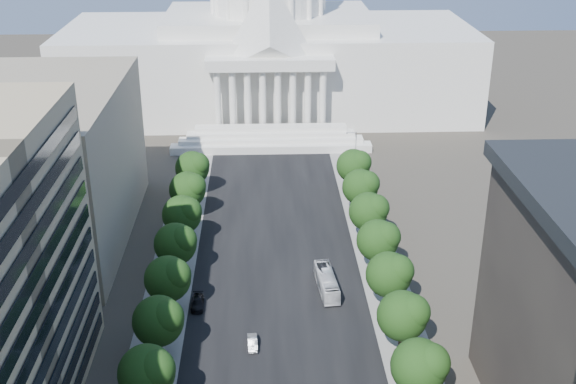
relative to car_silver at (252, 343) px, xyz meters
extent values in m
cube|color=black|center=(4.30, 28.29, -0.70)|extent=(30.00, 260.00, 0.01)
cube|color=gray|center=(-14.70, 28.29, -0.70)|extent=(8.00, 260.00, 0.02)
cube|color=gray|center=(23.30, 28.29, -0.70)|extent=(8.00, 260.00, 0.02)
cube|color=white|center=(4.30, 123.29, 11.80)|extent=(120.00, 50.00, 25.00)
cube|color=white|center=(4.30, 123.29, 26.30)|extent=(60.00, 40.00, 4.00)
cube|color=white|center=(4.30, 96.29, 19.80)|extent=(34.00, 8.00, 3.00)
cube|color=gray|center=(-43.70, 38.29, 14.30)|extent=(38.00, 52.00, 30.00)
sphere|color=black|center=(-13.70, -13.71, 5.47)|extent=(7.60, 7.60, 7.60)
sphere|color=black|center=(-12.37, -14.47, 6.61)|extent=(5.32, 5.32, 5.32)
cylinder|color=#33261C|center=(-13.70, -1.71, 0.77)|extent=(0.56, 0.56, 2.94)
sphere|color=black|center=(-13.70, -1.71, 5.47)|extent=(7.60, 7.60, 7.60)
sphere|color=black|center=(-12.37, -2.47, 6.61)|extent=(5.32, 5.32, 5.32)
cylinder|color=#33261C|center=(-13.70, 10.29, 0.77)|extent=(0.56, 0.56, 2.94)
sphere|color=black|center=(-13.70, 10.29, 5.47)|extent=(7.60, 7.60, 7.60)
sphere|color=black|center=(-12.37, 9.53, 6.61)|extent=(5.32, 5.32, 5.32)
cylinder|color=#33261C|center=(-13.70, 22.29, 0.77)|extent=(0.56, 0.56, 2.94)
sphere|color=black|center=(-13.70, 22.29, 5.47)|extent=(7.60, 7.60, 7.60)
sphere|color=black|center=(-12.37, 21.53, 6.61)|extent=(5.32, 5.32, 5.32)
cylinder|color=#33261C|center=(-13.70, 34.29, 0.77)|extent=(0.56, 0.56, 2.94)
sphere|color=black|center=(-13.70, 34.29, 5.47)|extent=(7.60, 7.60, 7.60)
sphere|color=black|center=(-12.37, 33.53, 6.61)|extent=(5.32, 5.32, 5.32)
cylinder|color=#33261C|center=(-13.70, 46.29, 0.77)|extent=(0.56, 0.56, 2.94)
sphere|color=black|center=(-13.70, 46.29, 5.47)|extent=(7.60, 7.60, 7.60)
sphere|color=black|center=(-12.37, 45.53, 6.61)|extent=(5.32, 5.32, 5.32)
cylinder|color=#33261C|center=(-13.70, 58.29, 0.77)|extent=(0.56, 0.56, 2.94)
sphere|color=black|center=(-13.70, 58.29, 5.47)|extent=(7.60, 7.60, 7.60)
sphere|color=black|center=(-12.37, 57.53, 6.61)|extent=(5.32, 5.32, 5.32)
sphere|color=black|center=(22.30, -13.71, 5.47)|extent=(7.60, 7.60, 7.60)
sphere|color=black|center=(23.63, -14.47, 6.61)|extent=(5.32, 5.32, 5.32)
cylinder|color=#33261C|center=(22.30, -1.71, 0.77)|extent=(0.56, 0.56, 2.94)
sphere|color=black|center=(22.30, -1.71, 5.47)|extent=(7.60, 7.60, 7.60)
sphere|color=black|center=(23.63, -2.47, 6.61)|extent=(5.32, 5.32, 5.32)
cylinder|color=#33261C|center=(22.30, 10.29, 0.77)|extent=(0.56, 0.56, 2.94)
sphere|color=black|center=(22.30, 10.29, 5.47)|extent=(7.60, 7.60, 7.60)
sphere|color=black|center=(23.63, 9.53, 6.61)|extent=(5.32, 5.32, 5.32)
cylinder|color=#33261C|center=(22.30, 22.29, 0.77)|extent=(0.56, 0.56, 2.94)
sphere|color=black|center=(22.30, 22.29, 5.47)|extent=(7.60, 7.60, 7.60)
sphere|color=black|center=(23.63, 21.53, 6.61)|extent=(5.32, 5.32, 5.32)
cylinder|color=#33261C|center=(22.30, 34.29, 0.77)|extent=(0.56, 0.56, 2.94)
sphere|color=black|center=(22.30, 34.29, 5.47)|extent=(7.60, 7.60, 7.60)
sphere|color=black|center=(23.63, 33.53, 6.61)|extent=(5.32, 5.32, 5.32)
cylinder|color=#33261C|center=(22.30, 46.29, 0.77)|extent=(0.56, 0.56, 2.94)
sphere|color=black|center=(22.30, 46.29, 5.47)|extent=(7.60, 7.60, 7.60)
sphere|color=black|center=(23.63, 45.53, 6.61)|extent=(5.32, 5.32, 5.32)
cylinder|color=#33261C|center=(22.30, 58.29, 0.77)|extent=(0.56, 0.56, 2.94)
sphere|color=black|center=(22.30, 58.29, 5.47)|extent=(7.60, 7.60, 7.60)
sphere|color=black|center=(23.63, 57.53, 6.61)|extent=(5.32, 5.32, 5.32)
cylinder|color=gray|center=(24.80, -1.71, 3.80)|extent=(0.18, 0.18, 9.00)
cylinder|color=gray|center=(23.60, -1.71, 8.10)|extent=(2.40, 0.14, 0.14)
sphere|color=gray|center=(22.50, -1.71, 8.00)|extent=(0.44, 0.44, 0.44)
cylinder|color=gray|center=(24.80, 23.29, 3.80)|extent=(0.18, 0.18, 9.00)
cylinder|color=gray|center=(23.60, 23.29, 8.10)|extent=(2.40, 0.14, 0.14)
sphere|color=gray|center=(22.50, 23.29, 8.00)|extent=(0.44, 0.44, 0.44)
cylinder|color=gray|center=(24.80, 48.29, 3.80)|extent=(0.18, 0.18, 9.00)
cylinder|color=gray|center=(23.60, 48.29, 8.10)|extent=(2.40, 0.14, 0.14)
sphere|color=gray|center=(22.50, 48.29, 8.00)|extent=(0.44, 0.44, 0.44)
cylinder|color=gray|center=(24.80, 73.29, 3.80)|extent=(0.18, 0.18, 9.00)
cylinder|color=gray|center=(23.60, 73.29, 8.10)|extent=(2.40, 0.14, 0.14)
sphere|color=gray|center=(22.50, 73.29, 8.00)|extent=(0.44, 0.44, 0.44)
imported|color=#9C9FA3|center=(0.00, 0.00, 0.00)|extent=(1.72, 4.30, 1.39)
imported|color=black|center=(-9.20, 11.46, 0.05)|extent=(2.24, 5.19, 1.49)
imported|color=white|center=(12.71, 15.86, 0.92)|extent=(3.74, 11.81, 3.23)
camera|label=1|loc=(1.94, -91.28, 65.41)|focal=45.00mm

